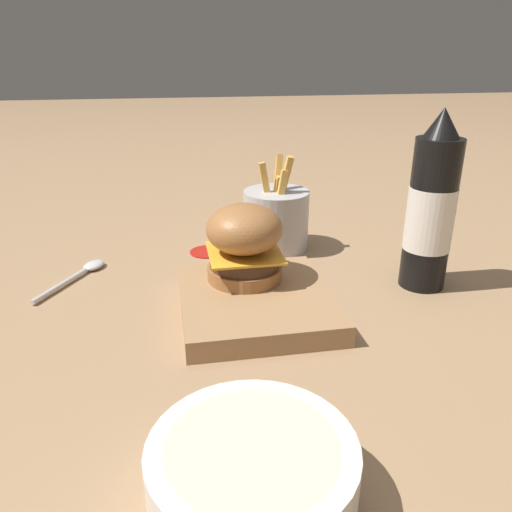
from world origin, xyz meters
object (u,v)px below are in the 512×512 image
fries_basket (276,219)px  spoon (83,271)px  ketchup_bottle (431,211)px  burger (245,243)px  side_bowl (252,473)px  serving_board (256,302)px

fries_basket → spoon: bearing=100.3°
ketchup_bottle → spoon: bearing=76.0°
burger → spoon: bearing=63.5°
ketchup_bottle → spoon: (0.12, 0.48, -0.11)m
fries_basket → side_bowl: (-0.50, 0.13, -0.02)m
burger → spoon: (0.11, 0.23, -0.07)m
serving_board → spoon: size_ratio=1.52×
burger → side_bowl: size_ratio=0.67×
fries_basket → spoon: size_ratio=1.16×
serving_board → side_bowl: side_bowl is taller
burger → ketchup_bottle: bearing=-91.5°
fries_basket → burger: bearing=154.9°
burger → fries_basket: bearing=-25.1°
burger → fries_basket: size_ratio=0.64×
burger → side_bowl: (-0.33, 0.05, -0.05)m
ketchup_bottle → fries_basket: size_ratio=1.55×
side_bowl → burger: bearing=-8.1°
serving_board → burger: burger is taller
spoon → burger: bearing=-86.4°
ketchup_bottle → spoon: ketchup_bottle is taller
fries_basket → spoon: 0.31m
serving_board → burger: bearing=9.7°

